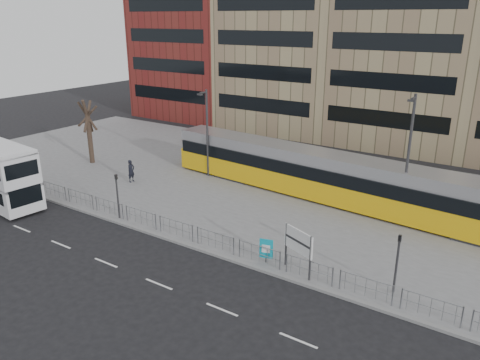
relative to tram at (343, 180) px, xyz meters
The scene contains 15 objects.
ground 12.88m from the tram, 116.32° to the right, with size 120.00×120.00×0.00m, color black.
plaza 5.97m from the tram, behind, with size 64.00×24.00×0.15m, color slate.
kerb 12.82m from the tram, 116.42° to the right, with size 64.00×0.25×0.17m, color gray.
building_row 25.69m from the tram, 100.16° to the left, with size 70.40×18.40×31.20m.
pedestrian_barrier 11.54m from the tram, 108.47° to the right, with size 32.07×0.07×1.10m.
road_markings 16.21m from the tram, 106.77° to the right, with size 62.00×0.12×0.01m, color white.
tram is the anchor object (origin of this frame).
station_sign 10.77m from the tram, 80.21° to the right, with size 2.02×0.90×2.47m.
ad_panel 10.68m from the tram, 90.38° to the right, with size 0.74×0.26×1.41m.
pedestrian 16.95m from the tram, 162.06° to the right, with size 0.68×0.44×1.85m, color black.
traffic_light_west 15.79m from the tram, 136.26° to the right, with size 0.22×0.24×3.10m.
traffic_light_east 11.75m from the tram, 55.39° to the right, with size 0.18×0.21×3.10m.
lamp_post_west 12.06m from the tram, behind, with size 0.45×1.04×7.32m.
lamp_post_east 5.58m from the tram, 15.30° to the right, with size 0.45×1.04×8.49m.
bare_tree 23.79m from the tram, behind, with size 4.99×4.99×8.31m.
Camera 1 is at (17.07, -19.11, 13.02)m, focal length 35.00 mm.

